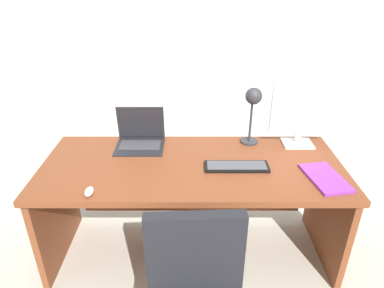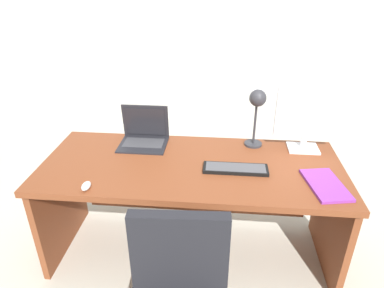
% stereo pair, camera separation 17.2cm
% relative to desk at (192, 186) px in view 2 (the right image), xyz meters
% --- Properties ---
extents(ground, '(12.00, 12.00, 0.00)m').
position_rel_desk_xyz_m(ground, '(0.00, 1.45, -0.53)').
color(ground, '#B7B2A3').
extents(desk, '(1.86, 0.78, 0.72)m').
position_rel_desk_xyz_m(desk, '(0.00, 0.00, 0.00)').
color(desk, brown).
rests_on(desk, ground).
extents(monitor, '(0.42, 0.16, 0.47)m').
position_rel_desk_xyz_m(monitor, '(0.73, 0.22, 0.46)').
color(monitor, silver).
rests_on(monitor, desk).
extents(laptop, '(0.32, 0.26, 0.25)m').
position_rel_desk_xyz_m(laptop, '(-0.35, 0.23, 0.27)').
color(laptop, black).
rests_on(laptop, desk).
extents(keyboard, '(0.39, 0.12, 0.02)m').
position_rel_desk_xyz_m(keyboard, '(0.27, -0.10, 0.21)').
color(keyboard, black).
rests_on(keyboard, desk).
extents(mouse, '(0.05, 0.08, 0.04)m').
position_rel_desk_xyz_m(mouse, '(-0.55, -0.37, 0.21)').
color(mouse, silver).
rests_on(mouse, desk).
extents(desk_lamp, '(0.12, 0.14, 0.40)m').
position_rel_desk_xyz_m(desk_lamp, '(0.40, 0.22, 0.49)').
color(desk_lamp, '#2D2D33').
rests_on(desk_lamp, desk).
extents(book, '(0.24, 0.35, 0.02)m').
position_rel_desk_xyz_m(book, '(0.77, -0.22, 0.20)').
color(book, purple).
rests_on(book, desk).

